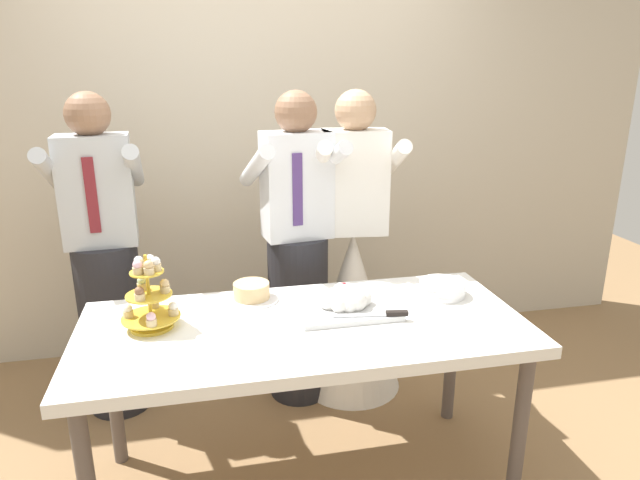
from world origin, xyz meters
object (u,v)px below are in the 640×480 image
main_cake_tray (346,302)px  person_guest (107,276)px  plate_stack (442,288)px  person_bride (352,290)px  round_cake (252,292)px  cupcake_stand (150,298)px  person_groom (298,268)px  dessert_table (304,339)px

main_cake_tray → person_guest: person_guest is taller
plate_stack → person_bride: (-0.26, 0.59, -0.23)m
person_bride → round_cake: bearing=-142.2°
main_cake_tray → person_bride: bearing=72.3°
round_cake → cupcake_stand: bearing=-155.2°
main_cake_tray → person_groom: (-0.10, 0.64, -0.07)m
plate_stack → dessert_table: bearing=-167.1°
main_cake_tray → person_guest: size_ratio=0.26×
cupcake_stand → plate_stack: size_ratio=1.45×
round_cake → person_guest: (-0.69, 0.52, -0.06)m
person_guest → dessert_table: bearing=-42.5°
cupcake_stand → plate_stack: (1.26, 0.06, -0.09)m
dessert_table → round_cake: round_cake is taller
cupcake_stand → main_cake_tray: size_ratio=0.70×
cupcake_stand → round_cake: (0.41, 0.19, -0.09)m
person_guest → person_bride: bearing=-2.7°
cupcake_stand → person_bride: 1.24m
plate_stack → person_guest: bearing=157.1°
dessert_table → main_cake_tray: 0.24m
dessert_table → cupcake_stand: 0.64m
round_cake → person_groom: (0.28, 0.44, -0.06)m
cupcake_stand → round_cake: cupcake_stand is taller
round_cake → person_groom: size_ratio=0.14×
cupcake_stand → person_groom: bearing=42.1°
person_bride → person_guest: size_ratio=1.00×
dessert_table → person_guest: size_ratio=1.08×
plate_stack → round_cake: (-0.85, 0.13, 0.00)m
round_cake → person_bride: bearing=37.8°
main_cake_tray → person_groom: bearing=98.7°
main_cake_tray → person_bride: (0.21, 0.66, -0.23)m
person_guest → main_cake_tray: bearing=-33.9°
main_cake_tray → cupcake_stand: bearing=179.5°
cupcake_stand → person_guest: person_guest is taller
person_bride → person_guest: same height
cupcake_stand → person_bride: bearing=32.9°
main_cake_tray → round_cake: bearing=152.5°
dessert_table → person_bride: 0.85m
plate_stack → person_bride: person_bride is taller
round_cake → person_bride: person_bride is taller
dessert_table → person_groom: size_ratio=1.08×
round_cake → person_guest: person_guest is taller
dessert_table → person_guest: (-0.87, 0.80, 0.05)m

